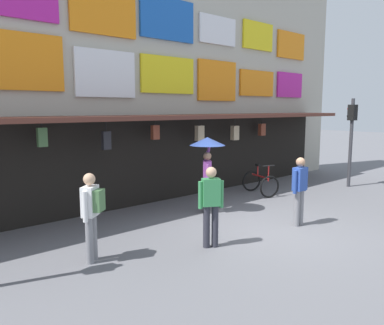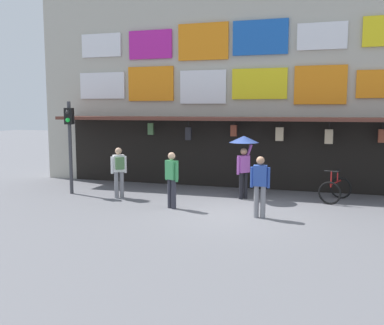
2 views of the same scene
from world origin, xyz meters
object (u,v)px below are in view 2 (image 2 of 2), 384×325
Objects in this scene: bicycle_parked at (335,189)px; pedestrian_in_purple at (172,177)px; pedestrian_in_yellow at (260,183)px; traffic_light_near at (70,132)px; pedestrian_in_white at (119,169)px; pedestrian_with_umbrella at (244,149)px.

pedestrian_in_purple is at bearing -152.52° from bicycle_parked.
bicycle_parked is 5.30m from pedestrian_in_purple.
traffic_light_near is at bearing 167.93° from pedestrian_in_yellow.
pedestrian_in_white is at bearing -167.49° from bicycle_parked.
pedestrian_in_purple is (-4.68, -2.43, 0.55)m from bicycle_parked.
pedestrian_in_white is (-2.18, 0.91, 0.04)m from pedestrian_in_purple.
pedestrian_in_purple is 0.81× the size of pedestrian_with_umbrella.
pedestrian_in_white is (1.94, -0.18, -1.16)m from traffic_light_near.
traffic_light_near is 2.27m from pedestrian_in_white.
pedestrian_with_umbrella is (-2.89, -0.46, 1.25)m from bicycle_parked.
pedestrian_in_yellow is 0.81× the size of pedestrian_with_umbrella.
pedestrian_in_purple is at bearing 172.39° from pedestrian_in_yellow.
pedestrian_in_yellow is 5.00m from pedestrian_in_white.
bicycle_parked is at bearing 27.48° from pedestrian_in_purple.
pedestrian_in_yellow is at bearing -125.90° from bicycle_parked.
pedestrian_in_yellow and pedestrian_in_purple have the same top height.
traffic_light_near is at bearing 174.60° from pedestrian_in_white.
pedestrian_with_umbrella is (5.91, 0.88, -0.50)m from traffic_light_near.
pedestrian_in_purple is 1.00× the size of pedestrian_in_white.
bicycle_parked is at bearing 54.10° from pedestrian_in_yellow.
traffic_light_near is 1.90× the size of pedestrian_in_purple.
pedestrian_in_purple and pedestrian_in_white have the same top height.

